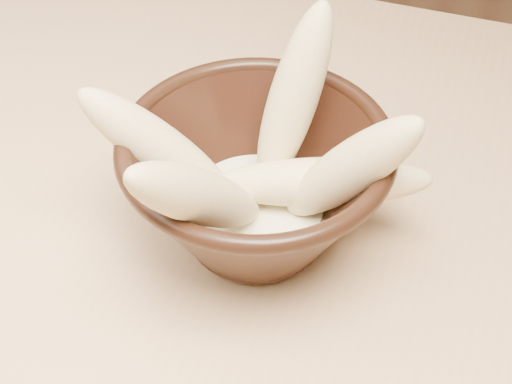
# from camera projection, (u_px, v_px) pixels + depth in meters

# --- Properties ---
(table) EXTENTS (1.20, 0.80, 0.75)m
(table) POSITION_uv_depth(u_px,v_px,m) (364.00, 328.00, 0.62)
(table) COLOR tan
(table) RESTS_ON ground
(bowl) EXTENTS (0.20, 0.20, 0.11)m
(bowl) POSITION_uv_depth(u_px,v_px,m) (256.00, 183.00, 0.54)
(bowl) COLOR black
(bowl) RESTS_ON table
(milk_puddle) EXTENTS (0.11, 0.11, 0.02)m
(milk_puddle) POSITION_uv_depth(u_px,v_px,m) (256.00, 208.00, 0.56)
(milk_puddle) COLOR #F0EBC1
(milk_puddle) RESTS_ON bowl
(banana_upright) EXTENTS (0.07, 0.10, 0.16)m
(banana_upright) POSITION_uv_depth(u_px,v_px,m) (293.00, 99.00, 0.53)
(banana_upright) COLOR tan
(banana_upright) RESTS_ON bowl
(banana_left) EXTENTS (0.13, 0.07, 0.13)m
(banana_left) POSITION_uv_depth(u_px,v_px,m) (160.00, 149.00, 0.52)
(banana_left) COLOR tan
(banana_left) RESTS_ON bowl
(banana_right) EXTENTS (0.12, 0.05, 0.14)m
(banana_right) POSITION_uv_depth(u_px,v_px,m) (349.00, 170.00, 0.50)
(banana_right) COLOR tan
(banana_right) RESTS_ON bowl
(banana_across) EXTENTS (0.17, 0.09, 0.05)m
(banana_across) POSITION_uv_depth(u_px,v_px,m) (321.00, 182.00, 0.53)
(banana_across) COLOR tan
(banana_across) RESTS_ON bowl
(banana_front) EXTENTS (0.08, 0.15, 0.15)m
(banana_front) POSITION_uv_depth(u_px,v_px,m) (201.00, 197.00, 0.47)
(banana_front) COLOR tan
(banana_front) RESTS_ON bowl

